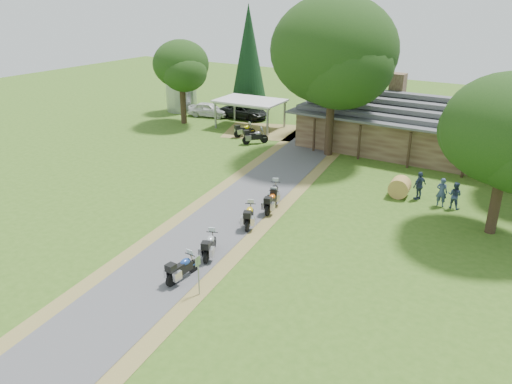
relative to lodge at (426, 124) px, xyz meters
The scene contains 24 objects.
ground 24.86m from the lodge, 104.04° to the right, with size 120.00×120.00×0.00m, color #365B19.
driveway 21.17m from the lodge, 108.00° to the right, with size 46.00×46.00×0.00m, color #434446.
lodge is the anchor object (origin of this frame).
silo 27.41m from the lodge, behind, with size 3.39×3.39×6.89m, color gray.
carport 16.80m from the lodge, behind, with size 6.41×4.27×2.78m, color silver, non-canonical shape.
car_white_sedan 23.12m from the lodge, behind, with size 5.74×2.42×1.91m, color silver.
car_dark_suv 19.56m from the lodge, behind, with size 5.72×2.44×2.19m, color black.
motorcycle_row_a 26.46m from the lodge, 99.50° to the right, with size 1.91×0.62×1.31m, color #214090, non-canonical shape.
motorcycle_row_b 24.06m from the lodge, 101.12° to the right, with size 1.93×0.63×1.32m, color #AAACB2, non-canonical shape.
motorcycle_row_c 20.13m from the lodge, 104.01° to the right, with size 2.00×0.65×1.37m, color yellow, non-canonical shape.
motorcycle_row_d 17.76m from the lodge, 105.81° to the right, with size 1.96×0.64×1.34m, color #CA5A15, non-canonical shape.
motorcycle_row_e 16.63m from the lodge, 108.90° to the right, with size 2.03×0.66×1.39m, color black, non-canonical shape.
motorcycle_carport_a 16.01m from the lodge, 166.17° to the right, with size 1.94×0.63×1.33m, color gold, non-canonical shape.
motorcycle_carport_b 14.47m from the lodge, 158.66° to the right, with size 2.11×0.69×1.44m, color gray, non-canonical shape.
person_a 11.46m from the lodge, 69.98° to the right, with size 0.63×0.45×2.21m, color #334261.
person_b 11.68m from the lodge, 66.23° to the right, with size 0.58×0.42×2.04m, color #334261.
person_c 10.68m from the lodge, 76.85° to the right, with size 0.63×0.45×2.22m, color #334261.
hay_bale 10.75m from the lodge, 83.47° to the right, with size 1.32×1.32×1.21m, color olive.
sign_post 26.86m from the lodge, 96.18° to the right, with size 0.36×0.06×1.97m, color gray, non-canonical shape.
oak_lodge_left 9.17m from the lodge, 143.98° to the right, with size 9.84×9.84×13.59m, color black, non-canonical shape.
oak_driveway 15.03m from the lodge, 61.01° to the right, with size 7.02×7.02×9.64m, color black, non-canonical shape.
oak_silo 23.78m from the lodge, behind, with size 5.51×5.51×9.61m, color black, non-canonical shape.
cedar_near 11.72m from the lodge, 166.52° to the left, with size 3.79×3.79×14.08m, color black.
cedar_far 21.08m from the lodge, 167.44° to the left, with size 3.95×3.95×11.50m, color black.
Camera 1 is at (15.39, -17.46, 12.75)m, focal length 35.00 mm.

